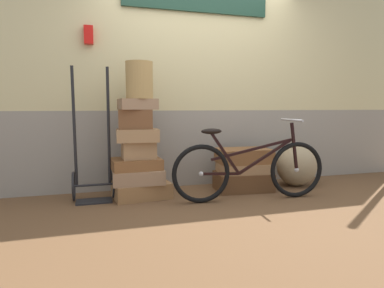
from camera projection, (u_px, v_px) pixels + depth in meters
ground at (222, 202)px, 3.67m from camera, size 8.48×5.20×0.06m
station_building at (199, 75)px, 4.32m from camera, size 6.48×0.74×2.80m
suitcase_0 at (142, 190)px, 3.75m from camera, size 0.65×0.49×0.17m
suitcase_1 at (138, 176)px, 3.70m from camera, size 0.57×0.41×0.15m
suitcase_2 at (136, 164)px, 3.72m from camera, size 0.55×0.43×0.12m
suitcase_3 at (139, 150)px, 3.71m from camera, size 0.36×0.28×0.19m
suitcase_4 at (138, 135)px, 3.65m from camera, size 0.47×0.32×0.14m
suitcase_5 at (135, 119)px, 3.67m from camera, size 0.38×0.30×0.21m
suitcase_6 at (138, 104)px, 3.64m from camera, size 0.42×0.31×0.12m
suitcase_7 at (243, 181)px, 4.08m from camera, size 0.69×0.48×0.22m
suitcase_8 at (244, 168)px, 4.08m from camera, size 0.65×0.47×0.11m
suitcase_9 at (244, 156)px, 4.09m from camera, size 0.65×0.45×0.17m
wicker_basket at (139, 80)px, 3.62m from camera, size 0.29×0.29×0.39m
luggage_trolley at (93, 171)px, 3.64m from camera, size 0.44×0.38×1.43m
burlap_sack at (297, 165)px, 4.30m from camera, size 0.52×0.45×0.53m
bicycle at (250, 169)px, 3.62m from camera, size 1.71×0.46×0.88m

